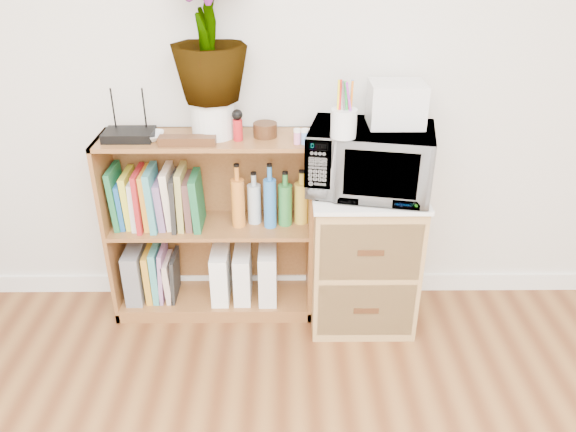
{
  "coord_description": "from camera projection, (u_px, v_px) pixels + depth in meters",
  "views": [
    {
      "loc": [
        0.01,
        -0.34,
        1.83
      ],
      "look_at": [
        0.03,
        1.95,
        0.62
      ],
      "focal_mm": 35.0,
      "sensor_mm": 36.0,
      "label": 1
    }
  ],
  "objects": [
    {
      "name": "skirting_board",
      "position": [
        282.0,
        283.0,
        3.11
      ],
      "size": [
        4.0,
        0.02,
        0.1
      ],
      "primitive_type": "cube",
      "color": "white",
      "rests_on": "ground"
    },
    {
      "name": "bookshelf",
      "position": [
        211.0,
        228.0,
        2.79
      ],
      "size": [
        1.0,
        0.3,
        0.95
      ],
      "primitive_type": "cube",
      "color": "brown",
      "rests_on": "ground"
    },
    {
      "name": "wicker_unit",
      "position": [
        362.0,
        257.0,
        2.78
      ],
      "size": [
        0.5,
        0.45,
        0.7
      ],
      "primitive_type": "cube",
      "color": "#9E7542",
      "rests_on": "ground"
    },
    {
      "name": "microwave",
      "position": [
        370.0,
        160.0,
        2.53
      ],
      "size": [
        0.61,
        0.47,
        0.3
      ],
      "primitive_type": "imported",
      "rotation": [
        0.0,
        0.0,
        -0.2
      ],
      "color": "silver",
      "rests_on": "wicker_unit"
    },
    {
      "name": "pen_cup",
      "position": [
        344.0,
        123.0,
        2.34
      ],
      "size": [
        0.11,
        0.11,
        0.12
      ],
      "primitive_type": "cylinder",
      "color": "silver",
      "rests_on": "microwave"
    },
    {
      "name": "small_appliance",
      "position": [
        396.0,
        104.0,
        2.46
      ],
      "size": [
        0.24,
        0.2,
        0.19
      ],
      "primitive_type": "cube",
      "color": "silver",
      "rests_on": "microwave"
    },
    {
      "name": "router",
      "position": [
        129.0,
        135.0,
        2.54
      ],
      "size": [
        0.22,
        0.15,
        0.04
      ],
      "primitive_type": "cube",
      "color": "black",
      "rests_on": "bookshelf"
    },
    {
      "name": "white_bowl",
      "position": [
        149.0,
        136.0,
        2.53
      ],
      "size": [
        0.13,
        0.13,
        0.03
      ],
      "primitive_type": "imported",
      "color": "white",
      "rests_on": "bookshelf"
    },
    {
      "name": "plant_pot",
      "position": [
        213.0,
        118.0,
        2.55
      ],
      "size": [
        0.2,
        0.2,
        0.17
      ],
      "primitive_type": "cylinder",
      "color": "silver",
      "rests_on": "bookshelf"
    },
    {
      "name": "potted_plant",
      "position": [
        207.0,
        30.0,
        2.37
      ],
      "size": [
        0.34,
        0.34,
        0.6
      ],
      "primitive_type": "imported",
      "color": "#366D2B",
      "rests_on": "plant_pot"
    },
    {
      "name": "trinket_box",
      "position": [
        187.0,
        141.0,
        2.47
      ],
      "size": [
        0.25,
        0.06,
        0.04
      ],
      "primitive_type": "cube",
      "color": "#3C2310",
      "rests_on": "bookshelf"
    },
    {
      "name": "kokeshi_doll",
      "position": [
        238.0,
        130.0,
        2.51
      ],
      "size": [
        0.04,
        0.04,
        0.1
      ],
      "primitive_type": "cylinder",
      "color": "#AC151A",
      "rests_on": "bookshelf"
    },
    {
      "name": "wooden_bowl",
      "position": [
        265.0,
        130.0,
        2.56
      ],
      "size": [
        0.11,
        0.11,
        0.06
      ],
      "primitive_type": "cylinder",
      "color": "#37200F",
      "rests_on": "bookshelf"
    },
    {
      "name": "paint_jars",
      "position": [
        305.0,
        138.0,
        2.48
      ],
      "size": [
        0.11,
        0.04,
        0.06
      ],
      "primitive_type": "cube",
      "color": "pink",
      "rests_on": "bookshelf"
    },
    {
      "name": "file_box",
      "position": [
        136.0,
        273.0,
        2.91
      ],
      "size": [
        0.08,
        0.23,
        0.28
      ],
      "primitive_type": "cube",
      "color": "slate",
      "rests_on": "bookshelf"
    },
    {
      "name": "magazine_holder_left",
      "position": [
        221.0,
        274.0,
        2.9
      ],
      "size": [
        0.09,
        0.22,
        0.28
      ],
      "primitive_type": "cube",
      "color": "white",
      "rests_on": "bookshelf"
    },
    {
      "name": "magazine_holder_mid",
      "position": [
        243.0,
        275.0,
        2.91
      ],
      "size": [
        0.08,
        0.21,
        0.27
      ],
      "primitive_type": "cube",
      "color": "white",
      "rests_on": "bookshelf"
    },
    {
      "name": "magazine_holder_right",
      "position": [
        268.0,
        273.0,
        2.9
      ],
      "size": [
        0.09,
        0.23,
        0.29
      ],
      "primitive_type": "cube",
      "color": "silver",
      "rests_on": "bookshelf"
    },
    {
      "name": "cookbooks",
      "position": [
        158.0,
        199.0,
        2.71
      ],
      "size": [
        0.43,
        0.2,
        0.3
      ],
      "color": "#1C6A3B",
      "rests_on": "bookshelf"
    },
    {
      "name": "liquor_bottles",
      "position": [
        278.0,
        198.0,
        2.71
      ],
      "size": [
        0.45,
        0.07,
        0.32
      ],
      "color": "orange",
      "rests_on": "bookshelf"
    },
    {
      "name": "lower_books",
      "position": [
        161.0,
        274.0,
        2.91
      ],
      "size": [
        0.16,
        0.19,
        0.29
      ],
      "color": "gold",
      "rests_on": "bookshelf"
    }
  ]
}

